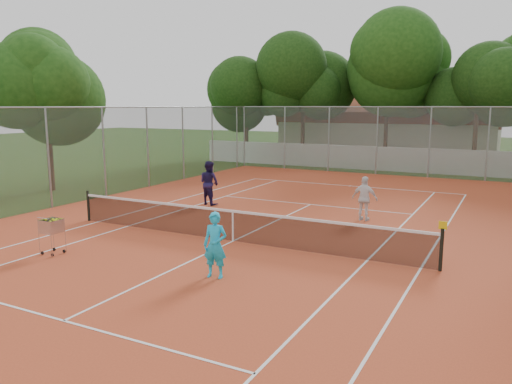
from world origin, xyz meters
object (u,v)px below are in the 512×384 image
at_px(player_far_left, 209,183).
at_px(ball_hopper, 52,235).
at_px(player_near, 215,245).
at_px(clubhouse, 389,129).
at_px(tennis_net, 233,225).
at_px(player_far_right, 365,199).

height_order(player_far_left, ball_hopper, player_far_left).
relative_size(player_near, player_far_left, 0.87).
bearing_deg(clubhouse, tennis_net, -86.05).
xyz_separation_m(clubhouse, player_far_left, (-1.73, -24.52, -1.27)).
relative_size(clubhouse, player_near, 10.36).
xyz_separation_m(tennis_net, ball_hopper, (-3.73, -3.45, 0.05)).
bearing_deg(player_far_left, player_near, 137.33).
bearing_deg(player_near, tennis_net, 101.67).
bearing_deg(player_far_left, clubhouse, -80.49).
bearing_deg(ball_hopper, clubhouse, 95.45).
xyz_separation_m(player_near, player_far_right, (1.51, 7.53, 0.00)).
bearing_deg(player_far_right, player_far_left, 5.44).
xyz_separation_m(tennis_net, player_far_right, (2.75, 4.56, 0.30)).
distance_m(player_near, ball_hopper, 5.00).
bearing_deg(player_near, player_far_left, 112.67).
distance_m(player_far_right, ball_hopper, 10.30).
bearing_deg(player_near, clubhouse, 84.70).
bearing_deg(clubhouse, player_far_right, -79.00).
xyz_separation_m(player_near, ball_hopper, (-4.97, -0.48, -0.25)).
bearing_deg(player_far_right, tennis_net, 63.66).
bearing_deg(player_near, player_far_right, 67.60).
xyz_separation_m(player_near, player_far_left, (-4.98, 7.45, 0.12)).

